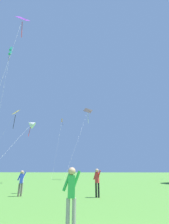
{
  "coord_description": "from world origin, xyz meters",
  "views": [
    {
      "loc": [
        0.15,
        -2.25,
        1.61
      ],
      "look_at": [
        -4.3,
        30.13,
        12.94
      ],
      "focal_mm": 27.32,
      "sensor_mm": 36.0,
      "label": 1
    }
  ],
  "objects": [
    {
      "name": "person_near_tree",
      "position": [
        -5.87,
        9.62,
        0.99
      ],
      "size": [
        0.5,
        0.33,
        1.65
      ],
      "color": "#665B4C",
      "rests_on": "ground_plane"
    },
    {
      "name": "person_foreground_watcher",
      "position": [
        -6.57,
        11.13,
        0.92
      ],
      "size": [
        0.37,
        0.43,
        1.53
      ],
      "color": "gray",
      "rests_on": "ground_plane"
    },
    {
      "name": "kite_teal_box",
      "position": [
        -14.63,
        18.41,
        19.55
      ],
      "size": [
        3.34,
        4.74,
        20.45
      ],
      "color": "teal",
      "rests_on": "ground_plane"
    },
    {
      "name": "kite_yellow_diamond",
      "position": [
        -20.36,
        31.79,
        13.35
      ],
      "size": [
        4.54,
        5.59,
        14.98
      ],
      "color": "yellow",
      "rests_on": "ground_plane"
    },
    {
      "name": "kite_orange_box",
      "position": [
        -12.26,
        41.84,
        14.55
      ],
      "size": [
        0.8,
        8.32,
        15.4
      ],
      "color": "orange",
      "rests_on": "ground_plane"
    },
    {
      "name": "person_child_small",
      "position": [
        -1.0,
        3.26,
        1.04
      ],
      "size": [
        0.56,
        0.23,
        1.72
      ],
      "color": "gray",
      "rests_on": "ground_plane"
    },
    {
      "name": "person_with_spool",
      "position": [
        -0.67,
        9.86,
        1.06
      ],
      "size": [
        0.56,
        0.28,
        1.75
      ],
      "color": "black",
      "rests_on": "ground_plane"
    },
    {
      "name": "kite_black_large",
      "position": [
        -4.05,
        33.59,
        13.72
      ],
      "size": [
        3.25,
        12.14,
        15.4
      ],
      "color": "black",
      "rests_on": "ground_plane"
    },
    {
      "name": "kite_purple_streamer",
      "position": [
        -11.05,
        14.79,
        20.99
      ],
      "size": [
        2.23,
        6.37,
        22.92
      ],
      "color": "purple",
      "rests_on": "ground_plane"
    },
    {
      "name": "kite_white_distant",
      "position": [
        -11.74,
        22.3,
        8.58
      ],
      "size": [
        1.76,
        11.97,
        9.34
      ],
      "color": "white",
      "rests_on": "ground_plane"
    }
  ]
}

